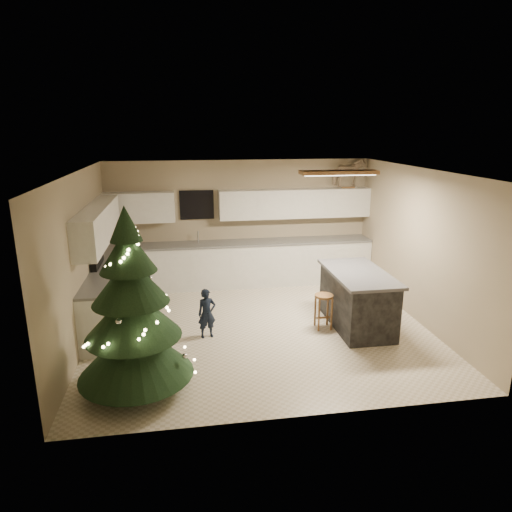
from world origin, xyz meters
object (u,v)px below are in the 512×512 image
christmas_tree (133,319)px  toddler (207,313)px  rocking_horse (349,173)px  island (357,299)px  bar_stool (324,303)px

christmas_tree → toddler: 1.79m
christmas_tree → toddler: bearing=55.0°
toddler → rocking_horse: rocking_horse is taller
rocking_horse → island: bearing=149.6°
bar_stool → rocking_horse: size_ratio=0.78×
island → bar_stool: (-0.58, 0.00, -0.04)m
christmas_tree → toddler: christmas_tree is taller
toddler → rocking_horse: (3.18, 2.54, 1.91)m
toddler → island: bearing=-11.8°
toddler → bar_stool: bearing=-11.6°
bar_stool → toddler: bearing=-179.0°
bar_stool → toddler: toddler is taller
island → rocking_horse: size_ratio=2.27×
christmas_tree → rocking_horse: bearing=43.4°
island → bar_stool: island is taller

